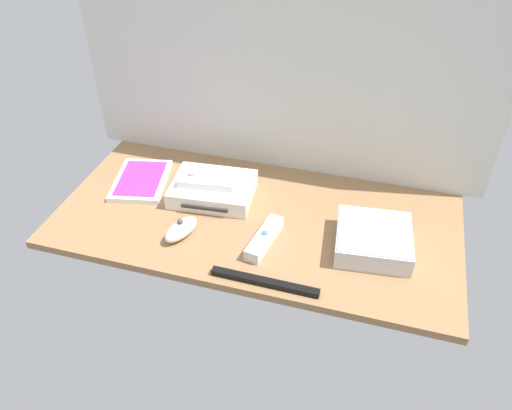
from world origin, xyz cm
name	(u,v)px	position (x,y,z in cm)	size (l,w,h in cm)	color
ground_plane	(256,221)	(0.00, 0.00, -1.00)	(100.00, 48.00, 2.00)	#936D47
back_wall	(284,58)	(0.00, 24.60, 32.00)	(110.00, 1.20, 64.00)	silver
game_console	(213,189)	(-13.37, 5.45, 2.20)	(22.32, 17.88, 4.40)	white
mini_computer	(373,239)	(29.08, -3.04, 2.64)	(18.65, 18.65, 5.30)	silver
game_case	(141,180)	(-34.37, 5.62, 0.76)	(17.26, 21.42, 1.56)	white
remote_wand	(264,238)	(4.54, -8.56, 1.51)	(5.93, 15.19, 3.40)	white
remote_nunchuk	(181,229)	(-15.20, -11.53, 2.04)	(7.65, 10.91, 5.10)	white
remote_classic_pad	(208,179)	(-14.63, 5.41, 5.41)	(15.34, 9.84, 2.40)	white
sensor_bar	(265,282)	(8.10, -21.14, 0.70)	(24.00, 1.80, 1.40)	black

